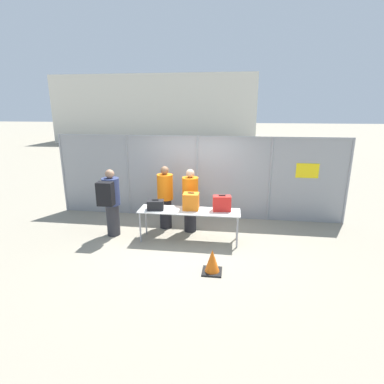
{
  "coord_description": "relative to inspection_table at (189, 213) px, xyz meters",
  "views": [
    {
      "loc": [
        1.0,
        -6.63,
        3.1
      ],
      "look_at": [
        0.01,
        0.59,
        1.05
      ],
      "focal_mm": 28.0,
      "sensor_mm": 36.0,
      "label": 1
    }
  ],
  "objects": [
    {
      "name": "suitcase_black",
      "position": [
        -0.8,
        -0.05,
        0.17
      ],
      "size": [
        0.42,
        0.31,
        0.25
      ],
      "color": "black",
      "rests_on": "inspection_table"
    },
    {
      "name": "security_worker_near",
      "position": [
        -0.06,
        0.58,
        0.14
      ],
      "size": [
        0.41,
        0.41,
        1.64
      ],
      "rotation": [
        0.0,
        0.0,
        3.38
      ],
      "color": "black",
      "rests_on": "ground_plane"
    },
    {
      "name": "traffic_cone",
      "position": [
        0.66,
        -1.4,
        -0.49
      ],
      "size": [
        0.38,
        0.38,
        0.48
      ],
      "color": "black",
      "rests_on": "ground_plane"
    },
    {
      "name": "suitcase_orange",
      "position": [
        0.03,
        0.08,
        0.25
      ],
      "size": [
        0.38,
        0.33,
        0.42
      ],
      "color": "orange",
      "rests_on": "inspection_table"
    },
    {
      "name": "suitcase_red",
      "position": [
        0.76,
        0.07,
        0.24
      ],
      "size": [
        0.44,
        0.27,
        0.38
      ],
      "color": "red",
      "rests_on": "inspection_table"
    },
    {
      "name": "security_worker_far",
      "position": [
        -0.74,
        0.73,
        0.15
      ],
      "size": [
        0.41,
        0.41,
        1.67
      ],
      "rotation": [
        0.0,
        0.0,
        2.69
      ],
      "color": "black",
      "rests_on": "ground_plane"
    },
    {
      "name": "distant_hangar",
      "position": [
        -6.19,
        25.78,
        2.23
      ],
      "size": [
        17.96,
        13.61,
        5.88
      ],
      "color": "beige",
      "rests_on": "ground_plane"
    },
    {
      "name": "utility_trailer",
      "position": [
        0.6,
        3.3,
        -0.3
      ],
      "size": [
        3.26,
        2.03,
        0.72
      ],
      "color": "#B2B2B7",
      "rests_on": "ground_plane"
    },
    {
      "name": "traveler_hooded",
      "position": [
        -1.94,
        0.02,
        0.22
      ],
      "size": [
        0.42,
        0.65,
        1.68
      ],
      "rotation": [
        0.0,
        0.0,
        0.39
      ],
      "color": "#2D2D33",
      "rests_on": "ground_plane"
    },
    {
      "name": "ground_plane",
      "position": [
        -0.02,
        0.01,
        -0.71
      ],
      "size": [
        120.0,
        120.0,
        0.0
      ],
      "primitive_type": "plane",
      "color": "gray"
    },
    {
      "name": "inspection_table",
      "position": [
        0.0,
        0.0,
        0.0
      ],
      "size": [
        2.4,
        0.62,
        0.77
      ],
      "color": "silver",
      "rests_on": "ground_plane"
    },
    {
      "name": "fence_section",
      "position": [
        -0.0,
        1.68,
        0.52
      ],
      "size": [
        8.26,
        0.07,
        2.36
      ],
      "color": "gray",
      "rests_on": "ground_plane"
    }
  ]
}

